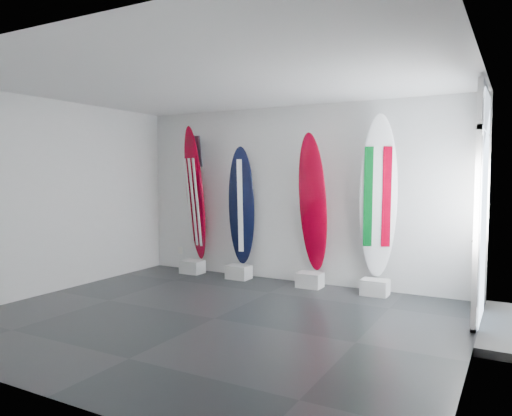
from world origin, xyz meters
The scene contains 16 objects.
floor centered at (0.00, 0.00, 0.00)m, with size 6.00×6.00×0.00m, color black.
ceiling centered at (0.00, 0.00, 3.00)m, with size 6.00×6.00×0.00m, color white.
wall_back centered at (0.00, 2.50, 1.50)m, with size 6.00×6.00×0.00m, color silver.
wall_front centered at (0.00, -2.50, 1.50)m, with size 6.00×6.00×0.00m, color silver.
wall_left centered at (-3.00, 0.00, 1.50)m, with size 5.00×5.00×0.00m, color silver.
wall_right centered at (3.00, 0.00, 1.50)m, with size 5.00×5.00×0.00m, color silver.
display_block_usa centered at (-1.94, 2.18, 0.12)m, with size 0.40×0.30×0.24m, color silver.
surfboard_usa centered at (-1.94, 2.28, 1.48)m, with size 0.56×0.08×2.50m, color #980018.
display_block_navy centered at (-0.93, 2.18, 0.12)m, with size 0.40×0.30×0.24m, color silver.
surfboard_navy centered at (-0.93, 2.28, 1.28)m, with size 0.47×0.08×2.09m, color black.
display_block_swiss centered at (0.41, 2.18, 0.12)m, with size 0.40×0.30×0.24m, color silver.
surfboard_swiss centered at (0.41, 2.28, 1.38)m, with size 0.52×0.08×2.29m, color #980018.
display_block_italy centered at (1.48, 2.18, 0.12)m, with size 0.40×0.30×0.24m, color silver.
surfboard_italy centered at (1.48, 2.28, 1.49)m, with size 0.57×0.08×2.51m, color white.
wall_outlet centered at (-2.45, 2.48, 0.35)m, with size 0.09×0.02×0.13m, color silver.
glass_door centered at (2.97, 1.55, 1.43)m, with size 0.12×1.16×2.85m, color white, non-canonical shape.
Camera 1 is at (3.38, -5.08, 1.84)m, focal length 33.98 mm.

